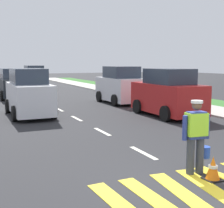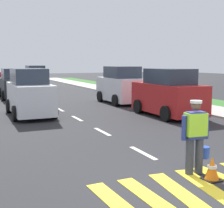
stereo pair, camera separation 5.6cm
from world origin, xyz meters
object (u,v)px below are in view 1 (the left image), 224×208
Objects in this scene: car_parked_far at (121,86)px; car_parked_curbside at (168,94)px; road_worker at (197,133)px; car_oncoming_second at (13,85)px; traffic_cone_near at (213,169)px; car_outgoing_far at (34,77)px; car_oncoming_lead at (29,94)px.

car_parked_curbside is at bearing -90.75° from car_parked_far.
car_parked_curbside is (3.88, 6.92, 0.10)m from road_worker.
traffic_cone_near is at bearing -84.17° from car_oncoming_second.
road_worker is 0.41× the size of car_oncoming_second.
traffic_cone_near is 27.31m from car_outgoing_far.
traffic_cone_near is 0.12× the size of car_outgoing_far.
traffic_cone_near is at bearing -117.20° from car_parked_curbside.
car_outgoing_far is at bearing 100.01° from car_parked_far.
car_outgoing_far reaches higher than car_oncoming_second.
car_parked_far is at bearing 72.94° from traffic_cone_near.
car_oncoming_second is at bearing -109.06° from car_outgoing_far.
car_oncoming_lead is at bearing -157.17° from car_parked_far.
car_outgoing_far is 14.87m from car_parked_far.
traffic_cone_near is 13.23m from car_parked_far.
car_parked_far is (3.87, 12.63, 0.80)m from traffic_cone_near.
car_outgoing_far is (1.29, 27.27, 0.77)m from traffic_cone_near.
car_parked_curbside and car_oncoming_lead have the same top height.
traffic_cone_near is 0.13× the size of car_oncoming_lead.
road_worker is 12.77m from car_parked_far.
car_oncoming_second is (-5.66, 10.76, -0.07)m from car_parked_curbside.
traffic_cone_near is at bearing -81.64° from road_worker.
car_outgoing_far is 1.06× the size of car_oncoming_second.
car_parked_curbside is 0.97× the size of car_oncoming_lead.
car_oncoming_lead is (-5.91, 2.70, -0.00)m from car_parked_curbside.
car_oncoming_second is at bearing 117.76° from car_parked_curbside.
car_parked_far is at bearing -79.99° from car_outgoing_far.
car_parked_far is at bearing -44.00° from car_oncoming_second.
road_worker is at bearing 98.36° from traffic_cone_near.
car_oncoming_lead reaches higher than traffic_cone_near.
car_outgoing_far reaches higher than road_worker.
road_worker is 0.42× the size of car_parked_curbside.
car_oncoming_lead is 6.49m from car_parked_far.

